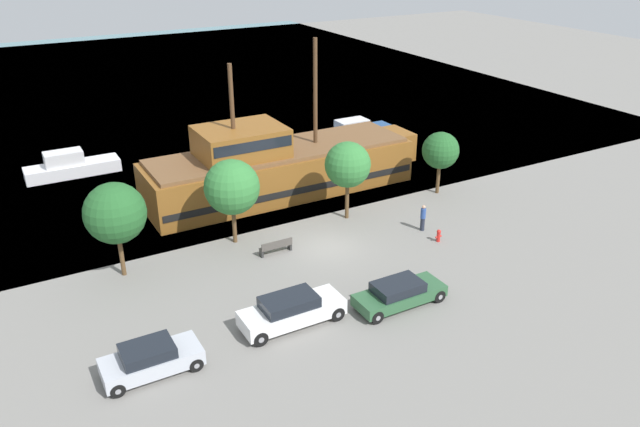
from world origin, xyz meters
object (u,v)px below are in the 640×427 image
at_px(parked_car_curb_mid, 399,293).
at_px(moored_boat_dockside, 71,166).
at_px(pedestrian_walking_near, 423,218).
at_px(fire_hydrant, 439,235).
at_px(parked_car_curb_front, 151,359).
at_px(bench_promenade_east, 276,247).
at_px(pirate_ship, 277,167).
at_px(moored_boat_outer, 355,131).
at_px(parked_car_curb_rear, 291,310).

bearing_deg(parked_car_curb_mid, moored_boat_dockside, 112.74).
bearing_deg(pedestrian_walking_near, fire_hydrant, -93.30).
height_order(parked_car_curb_front, pedestrian_walking_near, pedestrian_walking_near).
bearing_deg(bench_promenade_east, pirate_ship, 63.50).
height_order(moored_boat_outer, fire_hydrant, moored_boat_outer).
xyz_separation_m(pirate_ship, parked_car_curb_mid, (-1.02, -15.63, -1.26)).
xyz_separation_m(parked_car_curb_rear, fire_hydrant, (11.31, 3.24, -0.35)).
distance_m(pirate_ship, parked_car_curb_rear, 15.88).
relative_size(pirate_ship, parked_car_curb_mid, 4.30).
bearing_deg(parked_car_curb_rear, moored_boat_outer, 51.73).
distance_m(pirate_ship, parked_car_curb_mid, 15.72).
relative_size(parked_car_curb_mid, parked_car_curb_rear, 0.93).
xyz_separation_m(moored_boat_dockside, bench_promenade_east, (7.98, -18.41, -0.26)).
bearing_deg(parked_car_curb_front, parked_car_curb_mid, -4.14).
bearing_deg(parked_car_curb_rear, bench_promenade_east, 70.24).
height_order(moored_boat_dockside, parked_car_curb_front, moored_boat_dockside).
xyz_separation_m(parked_car_curb_mid, fire_hydrant, (6.00, 4.35, -0.24)).
xyz_separation_m(parked_car_curb_front, fire_hydrant, (17.94, 3.49, -0.27)).
distance_m(bench_promenade_east, pedestrian_walking_near, 9.21).
height_order(parked_car_curb_front, bench_promenade_east, parked_car_curb_front).
bearing_deg(fire_hydrant, bench_promenade_east, 159.66).
bearing_deg(pedestrian_walking_near, parked_car_curb_front, -164.10).
xyz_separation_m(pirate_ship, parked_car_curb_front, (-12.96, -14.77, -1.22)).
bearing_deg(moored_boat_outer, moored_boat_dockside, 173.36).
height_order(pirate_ship, parked_car_curb_rear, pirate_ship).
xyz_separation_m(pirate_ship, bench_promenade_east, (-3.97, -7.96, -1.46)).
height_order(pirate_ship, parked_car_curb_front, pirate_ship).
xyz_separation_m(parked_car_curb_rear, pedestrian_walking_near, (11.40, 4.89, 0.08)).
bearing_deg(moored_boat_outer, parked_car_curb_rear, -128.27).
relative_size(pirate_ship, moored_boat_outer, 2.94).
bearing_deg(bench_promenade_east, moored_boat_outer, 45.93).
bearing_deg(pirate_ship, parked_car_curb_front, -131.27).
xyz_separation_m(moored_boat_dockside, pedestrian_walking_near, (17.03, -20.08, 0.14)).
height_order(parked_car_curb_front, parked_car_curb_rear, parked_car_curb_rear).
relative_size(parked_car_curb_front, parked_car_curb_rear, 0.82).
height_order(moored_boat_outer, parked_car_curb_front, moored_boat_outer).
height_order(parked_car_curb_front, fire_hydrant, parked_car_curb_front).
bearing_deg(bench_promenade_east, fire_hydrant, -20.34).
xyz_separation_m(moored_boat_outer, bench_promenade_east, (-15.21, -15.71, -0.16)).
bearing_deg(fire_hydrant, moored_boat_dockside, 127.92).
height_order(bench_promenade_east, pedestrian_walking_near, pedestrian_walking_near).
bearing_deg(pirate_ship, parked_car_curb_mid, -93.72).
bearing_deg(moored_boat_outer, pedestrian_walking_near, -109.52).
distance_m(parked_car_curb_mid, pedestrian_walking_near, 8.56).
distance_m(moored_boat_dockside, moored_boat_outer, 23.35).
relative_size(moored_boat_dockside, moored_boat_outer, 0.99).
xyz_separation_m(fire_hydrant, bench_promenade_east, (-8.95, 3.32, 0.03)).
bearing_deg(fire_hydrant, parked_car_curb_mid, -144.04).
bearing_deg(parked_car_curb_front, fire_hydrant, 11.00).
xyz_separation_m(moored_boat_outer, fire_hydrant, (-6.26, -19.03, -0.19)).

